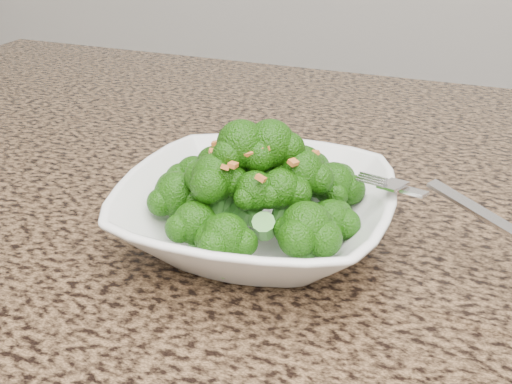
% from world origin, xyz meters
% --- Properties ---
extents(granite_counter, '(1.64, 1.04, 0.03)m').
position_xyz_m(granite_counter, '(0.00, 0.30, 0.89)').
color(granite_counter, brown).
rests_on(granite_counter, cabinet).
extents(bowl, '(0.26, 0.26, 0.06)m').
position_xyz_m(bowl, '(-0.09, 0.25, 0.93)').
color(bowl, white).
rests_on(bowl, granite_counter).
extents(broccoli_pile, '(0.21, 0.21, 0.07)m').
position_xyz_m(broccoli_pile, '(-0.09, 0.25, 0.99)').
color(broccoli_pile, '#1B5309').
rests_on(broccoli_pile, bowl).
extents(garlic_topping, '(0.12, 0.12, 0.01)m').
position_xyz_m(garlic_topping, '(-0.09, 0.25, 1.03)').
color(garlic_topping, orange).
rests_on(garlic_topping, broccoli_pile).
extents(fork, '(0.17, 0.10, 0.01)m').
position_xyz_m(fork, '(0.05, 0.27, 0.96)').
color(fork, silver).
rests_on(fork, bowl).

